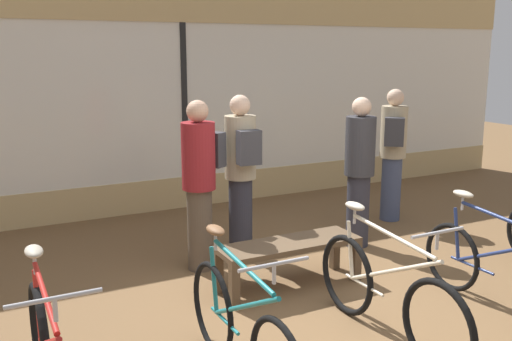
% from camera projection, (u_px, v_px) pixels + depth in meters
% --- Properties ---
extents(ground_plane, '(24.00, 24.00, 0.00)m').
position_uv_depth(ground_plane, '(353.00, 319.00, 4.82)').
color(ground_plane, brown).
extents(shop_back_wall, '(12.00, 0.08, 3.20)m').
position_uv_depth(shop_back_wall, '(184.00, 93.00, 7.95)').
color(shop_back_wall, tan).
rests_on(shop_back_wall, ground_plane).
extents(bicycle_left, '(0.46, 1.70, 1.03)m').
position_uv_depth(bicycle_left, '(241.00, 330.00, 3.81)').
color(bicycle_left, black).
rests_on(bicycle_left, ground_plane).
extents(bicycle_center, '(0.46, 1.75, 1.03)m').
position_uv_depth(bicycle_center, '(386.00, 293.00, 4.41)').
color(bicycle_center, black).
rests_on(bicycle_center, ground_plane).
extents(bicycle_right, '(0.46, 1.71, 1.01)m').
position_uv_depth(bicycle_right, '(497.00, 271.00, 4.90)').
color(bicycle_right, black).
rests_on(bicycle_right, ground_plane).
extents(display_bench, '(1.40, 0.44, 0.45)m').
position_uv_depth(display_bench, '(289.00, 250.00, 5.42)').
color(display_bench, brown).
rests_on(display_bench, ground_plane).
extents(customer_near_rack, '(0.53, 0.55, 1.74)m').
position_uv_depth(customer_near_rack, '(393.00, 151.00, 7.45)').
color(customer_near_rack, '#424C6B').
rests_on(customer_near_rack, ground_plane).
extents(customer_by_window, '(0.46, 0.46, 1.72)m').
position_uv_depth(customer_by_window, '(359.00, 169.00, 6.46)').
color(customer_by_window, '#2D2D38').
rests_on(customer_by_window, ground_plane).
extents(customer_mid_floor, '(0.56, 0.49, 1.75)m').
position_uv_depth(customer_mid_floor, '(200.00, 180.00, 5.76)').
color(customer_mid_floor, brown).
rests_on(customer_mid_floor, ground_plane).
extents(customer_near_bench, '(0.36, 0.50, 1.77)m').
position_uv_depth(customer_near_bench, '(241.00, 170.00, 6.18)').
color(customer_near_bench, '#2D2D38').
rests_on(customer_near_bench, ground_plane).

